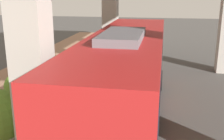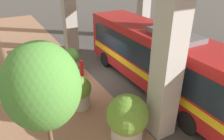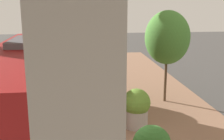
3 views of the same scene
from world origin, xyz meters
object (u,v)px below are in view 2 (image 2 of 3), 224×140
Objects in this scene: bus at (157,56)px; street_tree_near at (42,87)px; planter_front at (80,92)px; fire_hydrant at (82,68)px; planter_middle at (63,65)px; planter_extra at (127,118)px; planter_back at (71,59)px.

bus is 7.19m from street_tree_near.
planter_front is 0.35× the size of street_tree_near.
street_tree_near reaches higher than fire_hydrant.
fire_hydrant is at bearing 66.83° from planter_front.
planter_middle is 0.79× the size of planter_extra.
planter_extra is (0.59, -6.28, 0.17)m from planter_middle.
street_tree_near is (-3.19, -7.21, 2.57)m from planter_back.
planter_extra reaches higher than planter_back.
planter_middle is 6.31m from planter_extra.
planter_back is (1.06, 4.27, -0.10)m from planter_front.
bus is 2.36× the size of street_tree_near.
bus is 4.74m from fire_hydrant.
planter_back is 0.75× the size of planter_extra.
planter_extra is (-0.21, -7.18, 0.24)m from planter_back.
street_tree_near reaches higher than planter_middle.
planter_middle reaches higher than fire_hydrant.
fire_hydrant is 0.65× the size of planter_front.
street_tree_near is (-2.98, -0.03, 2.33)m from planter_extra.
planter_front is at bearing -94.34° from planter_middle.
planter_back is (-3.34, 4.55, -1.18)m from bus.
planter_middle is at bearing 69.29° from street_tree_near.
fire_hydrant is at bearing -17.56° from planter_middle.
bus reaches higher than fire_hydrant.
fire_hydrant is at bearing 60.14° from street_tree_near.
planter_extra is at bearing -94.38° from fire_hydrant.
street_tree_near is (-6.53, -2.66, 1.40)m from bus.
planter_middle is at bearing 85.66° from planter_front.
planter_extra reaches higher than planter_middle.
planter_back is at bearing 101.10° from fire_hydrant.
planter_extra is 3.78m from street_tree_near.
planter_middle reaches higher than planter_back.
planter_front is 1.03× the size of planter_middle.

